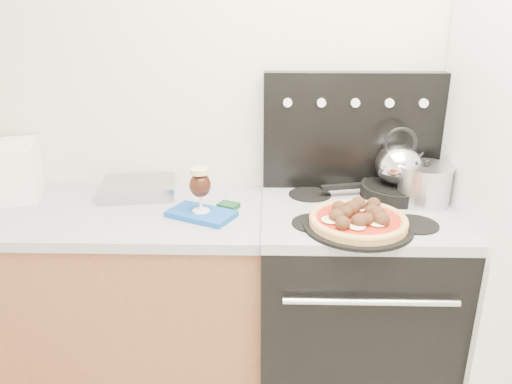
{
  "coord_description": "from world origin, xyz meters",
  "views": [
    {
      "loc": [
        -0.28,
        -0.66,
        1.68
      ],
      "look_at": [
        -0.32,
        1.05,
        1.04
      ],
      "focal_mm": 35.0,
      "sensor_mm": 36.0,
      "label": 1
    }
  ],
  "objects_px": {
    "base_cabinet": "(98,307)",
    "beer_glass": "(200,190)",
    "stove_body": "(350,312)",
    "pizza": "(358,218)",
    "pizza_pan": "(358,226)",
    "skillet": "(396,191)",
    "stock_pot": "(424,186)",
    "oven_mitt": "(201,214)",
    "tea_kettle": "(399,161)"
  },
  "relations": [
    {
      "from": "base_cabinet",
      "to": "beer_glass",
      "type": "height_order",
      "value": "beer_glass"
    },
    {
      "from": "stove_body",
      "to": "pizza",
      "type": "distance_m",
      "value": 0.55
    },
    {
      "from": "beer_glass",
      "to": "pizza_pan",
      "type": "distance_m",
      "value": 0.61
    },
    {
      "from": "skillet",
      "to": "stock_pot",
      "type": "bearing_deg",
      "value": -38.11
    },
    {
      "from": "pizza",
      "to": "skillet",
      "type": "bearing_deg",
      "value": 56.91
    },
    {
      "from": "beer_glass",
      "to": "pizza",
      "type": "height_order",
      "value": "beer_glass"
    },
    {
      "from": "pizza_pan",
      "to": "stock_pot",
      "type": "xyz_separation_m",
      "value": [
        0.3,
        0.25,
        0.07
      ]
    },
    {
      "from": "stove_body",
      "to": "pizza",
      "type": "bearing_deg",
      "value": -99.87
    },
    {
      "from": "oven_mitt",
      "to": "pizza_pan",
      "type": "height_order",
      "value": "pizza_pan"
    },
    {
      "from": "pizza_pan",
      "to": "stock_pot",
      "type": "bearing_deg",
      "value": 39.63
    },
    {
      "from": "pizza_pan",
      "to": "pizza",
      "type": "height_order",
      "value": "pizza"
    },
    {
      "from": "base_cabinet",
      "to": "beer_glass",
      "type": "xyz_separation_m",
      "value": [
        0.49,
        -0.07,
        0.58
      ]
    },
    {
      "from": "oven_mitt",
      "to": "stock_pot",
      "type": "xyz_separation_m",
      "value": [
        0.89,
        0.12,
        0.08
      ]
    },
    {
      "from": "pizza_pan",
      "to": "tea_kettle",
      "type": "xyz_separation_m",
      "value": [
        0.21,
        0.32,
        0.15
      ]
    },
    {
      "from": "stove_body",
      "to": "skillet",
      "type": "bearing_deg",
      "value": 38.67
    },
    {
      "from": "base_cabinet",
      "to": "beer_glass",
      "type": "relative_size",
      "value": 7.99
    },
    {
      "from": "skillet",
      "to": "stove_body",
      "type": "bearing_deg",
      "value": -141.33
    },
    {
      "from": "pizza_pan",
      "to": "pizza",
      "type": "xyz_separation_m",
      "value": [
        0.0,
        0.0,
        0.03
      ]
    },
    {
      "from": "stove_body",
      "to": "base_cabinet",
      "type": "bearing_deg",
      "value": 178.7
    },
    {
      "from": "base_cabinet",
      "to": "pizza_pan",
      "type": "distance_m",
      "value": 1.2
    },
    {
      "from": "skillet",
      "to": "oven_mitt",
      "type": "bearing_deg",
      "value": -166.68
    },
    {
      "from": "pizza_pan",
      "to": "skillet",
      "type": "xyz_separation_m",
      "value": [
        0.21,
        0.32,
        0.02
      ]
    },
    {
      "from": "oven_mitt",
      "to": "pizza_pan",
      "type": "bearing_deg",
      "value": -12.89
    },
    {
      "from": "stock_pot",
      "to": "pizza_pan",
      "type": "bearing_deg",
      "value": -140.37
    },
    {
      "from": "stove_body",
      "to": "beer_glass",
      "type": "distance_m",
      "value": 0.84
    },
    {
      "from": "pizza_pan",
      "to": "tea_kettle",
      "type": "distance_m",
      "value": 0.41
    },
    {
      "from": "oven_mitt",
      "to": "base_cabinet",
      "type": "bearing_deg",
      "value": 171.75
    },
    {
      "from": "pizza",
      "to": "tea_kettle",
      "type": "relative_size",
      "value": 1.7
    },
    {
      "from": "stove_body",
      "to": "oven_mitt",
      "type": "distance_m",
      "value": 0.78
    },
    {
      "from": "pizza",
      "to": "stock_pot",
      "type": "bearing_deg",
      "value": 39.63
    },
    {
      "from": "skillet",
      "to": "tea_kettle",
      "type": "bearing_deg",
      "value": 0.0
    },
    {
      "from": "base_cabinet",
      "to": "tea_kettle",
      "type": "bearing_deg",
      "value": 5.28
    },
    {
      "from": "base_cabinet",
      "to": "stock_pot",
      "type": "xyz_separation_m",
      "value": [
        1.38,
        0.05,
        0.57
      ]
    },
    {
      "from": "beer_glass",
      "to": "pizza_pan",
      "type": "height_order",
      "value": "beer_glass"
    },
    {
      "from": "base_cabinet",
      "to": "pizza",
      "type": "relative_size",
      "value": 4.12
    },
    {
      "from": "stove_body",
      "to": "pizza",
      "type": "xyz_separation_m",
      "value": [
        -0.03,
        -0.18,
        0.52
      ]
    },
    {
      "from": "base_cabinet",
      "to": "tea_kettle",
      "type": "xyz_separation_m",
      "value": [
        1.28,
        0.12,
        0.65
      ]
    },
    {
      "from": "base_cabinet",
      "to": "stock_pot",
      "type": "relative_size",
      "value": 6.96
    },
    {
      "from": "skillet",
      "to": "tea_kettle",
      "type": "relative_size",
      "value": 1.41
    },
    {
      "from": "beer_glass",
      "to": "stock_pot",
      "type": "bearing_deg",
      "value": 7.46
    },
    {
      "from": "oven_mitt",
      "to": "skillet",
      "type": "relative_size",
      "value": 0.87
    },
    {
      "from": "pizza_pan",
      "to": "skillet",
      "type": "height_order",
      "value": "skillet"
    },
    {
      "from": "oven_mitt",
      "to": "tea_kettle",
      "type": "bearing_deg",
      "value": 13.32
    },
    {
      "from": "base_cabinet",
      "to": "stove_body",
      "type": "relative_size",
      "value": 1.65
    },
    {
      "from": "base_cabinet",
      "to": "skillet",
      "type": "bearing_deg",
      "value": 5.28
    },
    {
      "from": "tea_kettle",
      "to": "oven_mitt",
      "type": "bearing_deg",
      "value": -171.13
    },
    {
      "from": "pizza_pan",
      "to": "stove_body",
      "type": "bearing_deg",
      "value": 80.13
    },
    {
      "from": "stove_body",
      "to": "pizza_pan",
      "type": "bearing_deg",
      "value": -99.87
    },
    {
      "from": "pizza",
      "to": "skillet",
      "type": "distance_m",
      "value": 0.39
    },
    {
      "from": "stove_body",
      "to": "pizza_pan",
      "type": "distance_m",
      "value": 0.52
    }
  ]
}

